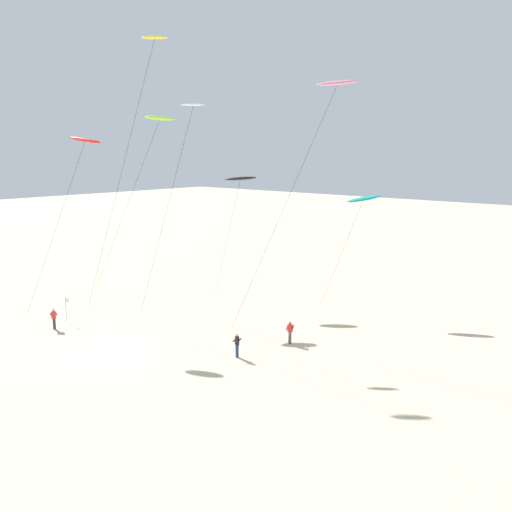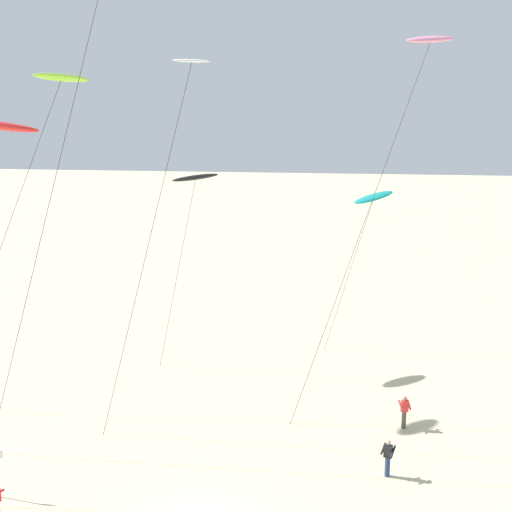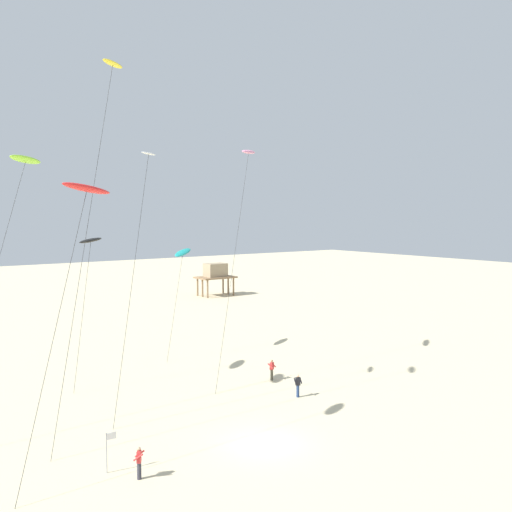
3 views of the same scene
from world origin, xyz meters
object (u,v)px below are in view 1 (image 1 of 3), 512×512
at_px(kite_yellow, 153,45).
at_px(kite_flyer_middle, 290,332).
at_px(kite_white, 191,113).
at_px(kite_flyer_furthest, 54,318).
at_px(marker_flag, 67,305).
at_px(kite_red, 85,141).
at_px(kite_flyer_nearest, 237,345).
at_px(kite_pink, 337,85).
at_px(kite_lime, 159,120).
at_px(kite_teal, 363,199).
at_px(kite_black, 240,179).

relative_size(kite_yellow, kite_flyer_middle, 13.69).
bearing_deg(kite_white, kite_flyer_furthest, -118.65).
bearing_deg(marker_flag, kite_flyer_furthest, -61.11).
relative_size(kite_red, marker_flag, 7.19).
height_order(kite_flyer_nearest, kite_flyer_middle, same).
bearing_deg(kite_flyer_furthest, kite_pink, 39.82).
relative_size(kite_flyer_nearest, kite_flyer_furthest, 1.00).
bearing_deg(kite_lime, kite_teal, 29.10).
relative_size(kite_teal, kite_flyer_furthest, 6.10).
xyz_separation_m(kite_teal, kite_flyer_furthest, (-14.60, -21.75, -8.76)).
relative_size(kite_white, kite_flyer_middle, 10.50).
relative_size(kite_pink, kite_black, 1.63).
distance_m(kite_red, kite_flyer_nearest, 20.91).
bearing_deg(kite_pink, kite_teal, 104.40).
bearing_deg(kite_red, kite_flyer_middle, 18.06).
relative_size(kite_black, kite_yellow, 0.51).
bearing_deg(kite_pink, kite_flyer_nearest, -101.52).
bearing_deg(kite_teal, kite_white, -127.88).
relative_size(kite_flyer_nearest, kite_flyer_middle, 1.00).
relative_size(kite_pink, kite_teal, 1.86).
relative_size(kite_black, kite_flyer_nearest, 6.94).
xyz_separation_m(kite_yellow, marker_flag, (-3.39, -7.08, -20.62)).
distance_m(kite_white, kite_flyer_furthest, 19.54).
xyz_separation_m(kite_flyer_middle, marker_flag, (-16.84, -8.03, 0.60)).
relative_size(kite_black, kite_flyer_middle, 6.94).
bearing_deg(kite_pink, kite_white, -160.89).
distance_m(kite_red, kite_teal, 23.95).
distance_m(kite_lime, kite_flyer_middle, 23.95).
relative_size(kite_black, marker_flag, 5.52).
bearing_deg(kite_flyer_furthest, kite_yellow, 74.10).
bearing_deg(marker_flag, kite_flyer_nearest, 12.70).
height_order(kite_white, marker_flag, kite_white).
height_order(kite_red, kite_flyer_nearest, kite_red).
bearing_deg(kite_lime, kite_flyer_middle, -9.38).
xyz_separation_m(kite_pink, kite_flyer_middle, (-0.70, -4.19, -17.52)).
distance_m(kite_teal, marker_flag, 26.68).
bearing_deg(kite_black, kite_flyer_middle, -32.58).
bearing_deg(kite_black, kite_red, -110.78).
distance_m(kite_black, kite_flyer_nearest, 19.22).
bearing_deg(kite_red, kite_black, 69.22).
bearing_deg(kite_red, kite_pink, 28.92).
relative_size(kite_lime, kite_yellow, 0.75).
bearing_deg(kite_black, kite_flyer_nearest, -48.17).
height_order(kite_red, kite_lime, kite_lime).
distance_m(kite_red, kite_flyer_furthest, 14.36).
xyz_separation_m(kite_teal, kite_flyer_nearest, (0.26, -16.56, -8.76)).
relative_size(kite_yellow, kite_flyer_nearest, 13.69).
xyz_separation_m(kite_red, kite_white, (6.36, 5.81, 2.17)).
xyz_separation_m(kite_teal, marker_flag, (-15.51, -20.11, -8.17)).
height_order(kite_pink, kite_teal, kite_pink).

